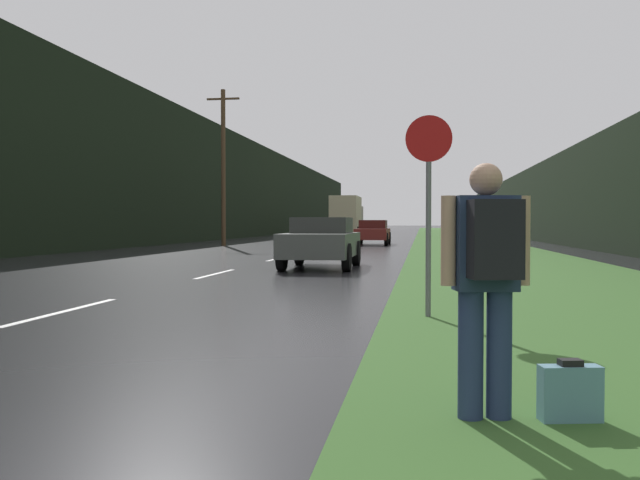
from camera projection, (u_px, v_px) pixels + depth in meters
name	position (u px, v px, depth m)	size (l,w,h in m)	color
grass_verge	(465.00, 244.00, 39.34)	(6.00, 240.00, 0.02)	#386028
lane_stripe_b	(64.00, 311.00, 9.44)	(0.12, 3.00, 0.01)	silver
lane_stripe_c	(216.00, 274.00, 16.36)	(0.12, 3.00, 0.01)	silver
lane_stripe_d	(277.00, 259.00, 23.28)	(0.12, 3.00, 0.01)	silver
treeline_far_side	(220.00, 185.00, 51.78)	(2.00, 140.00, 8.27)	black
treeline_near_side	(542.00, 204.00, 48.27)	(2.00, 140.00, 5.12)	black
utility_pole_far	(223.00, 165.00, 36.52)	(1.80, 0.24, 8.42)	#4C3823
stop_sign	(429.00, 197.00, 8.77)	(0.60, 0.07, 2.63)	slate
hitchhiker_with_backpack	(487.00, 273.00, 4.17)	(0.55, 0.45, 1.61)	navy
suitcase	(570.00, 394.00, 4.16)	(0.39, 0.20, 0.40)	#6093A8
car_passing_near	(321.00, 242.00, 18.57)	(1.88, 4.07, 1.38)	#4C514C
car_passing_far	(373.00, 232.00, 38.16)	(1.85, 4.71, 1.39)	maroon
delivery_truck	(347.00, 215.00, 65.00)	(2.65, 8.31, 3.72)	#6E684F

